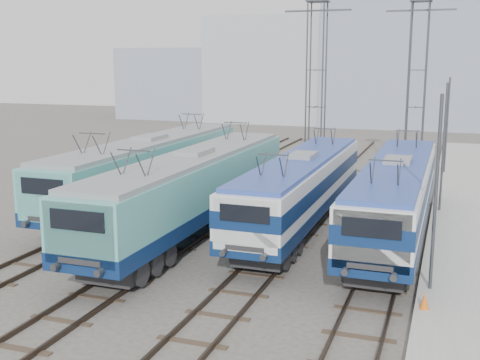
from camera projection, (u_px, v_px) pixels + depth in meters
name	position (u px, v px, depth m)	size (l,w,h in m)	color
ground	(180.00, 286.00, 21.87)	(160.00, 160.00, 0.00)	#514C47
platform	(474.00, 248.00, 25.89)	(4.00, 70.00, 0.30)	#9E9E99
locomotive_far_left	(149.00, 167.00, 33.26)	(2.97, 18.79, 3.54)	#0C234F
locomotive_center_left	(193.00, 186.00, 27.97)	(2.96, 18.74, 3.53)	#0C234F
locomotive_center_right	(301.00, 184.00, 29.09)	(2.71, 17.14, 3.22)	#0C234F
locomotive_far_right	(396.00, 192.00, 27.22)	(2.77, 17.49, 3.29)	#0C234F
catenary_tower_west	(316.00, 83.00, 40.94)	(4.50, 1.20, 12.00)	#3F4247
catenary_tower_east	(417.00, 83.00, 40.66)	(4.50, 1.20, 12.00)	#3F4247
mast_front	(436.00, 198.00, 20.23)	(0.12, 0.12, 7.00)	#3F4247
mast_mid	(443.00, 150.00, 31.32)	(0.12, 0.12, 7.00)	#3F4247
mast_rear	(447.00, 127.00, 42.42)	(0.12, 0.12, 7.00)	#3F4247
safety_cone	(425.00, 301.00, 19.05)	(0.31, 0.31, 0.55)	#D76117
building_west	(279.00, 70.00, 82.46)	(18.00, 12.00, 14.00)	#9EA8B1
building_center	(416.00, 55.00, 76.17)	(22.00, 14.00, 18.00)	#848EA1
building_far_west	(174.00, 83.00, 88.10)	(14.00, 10.00, 10.00)	#848EA1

